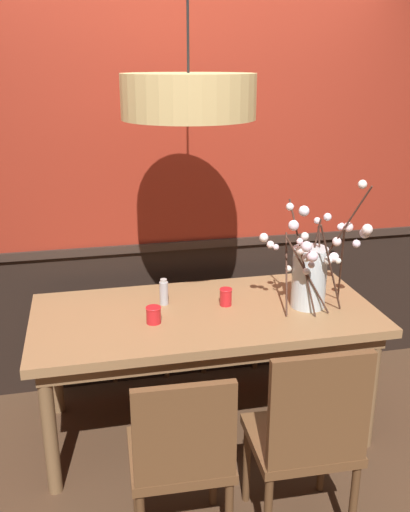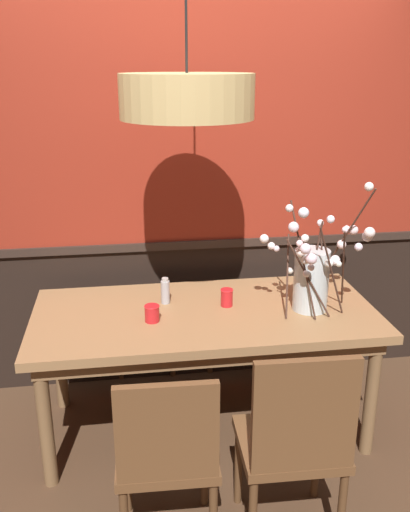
{
  "view_description": "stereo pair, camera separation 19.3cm",
  "coord_description": "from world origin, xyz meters",
  "px_view_note": "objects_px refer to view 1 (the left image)",
  "views": [
    {
      "loc": [
        -0.6,
        -2.72,
        2.03
      ],
      "look_at": [
        0.0,
        0.0,
        1.06
      ],
      "focal_mm": 39.41,
      "sensor_mm": 36.0,
      "label": 1
    },
    {
      "loc": [
        -0.41,
        -2.76,
        2.03
      ],
      "look_at": [
        0.0,
        0.0,
        1.06
      ],
      "focal_mm": 39.41,
      "sensor_mm": 36.0,
      "label": 2
    }
  ],
  "objects_px": {
    "chair_far_side_right": "(224,287)",
    "candle_holder_nearer_center": "(154,315)",
    "chair_near_side_right": "(308,434)",
    "condiment_bottle": "(164,292)",
    "chair_near_side_left": "(181,453)",
    "candle_holder_nearer_edge": "(226,297)",
    "chair_far_side_left": "(137,294)",
    "pendant_lamp": "(188,96)",
    "dining_table": "(205,325)",
    "vase_with_blossoms": "(311,273)"
  },
  "relations": [
    {
      "from": "vase_with_blossoms",
      "to": "candle_holder_nearer_edge",
      "type": "relative_size",
      "value": 6.88
    },
    {
      "from": "chair_far_side_left",
      "to": "pendant_lamp",
      "type": "relative_size",
      "value": 0.9
    },
    {
      "from": "chair_near_side_left",
      "to": "candle_holder_nearer_edge",
      "type": "distance_m",
      "value": 1.02
    },
    {
      "from": "chair_far_side_right",
      "to": "pendant_lamp",
      "type": "bearing_deg",
      "value": -114.33
    },
    {
      "from": "candle_holder_nearer_edge",
      "to": "pendant_lamp",
      "type": "xyz_separation_m",
      "value": [
        -0.23,
        -0.14,
        1.08
      ]
    },
    {
      "from": "dining_table",
      "to": "condiment_bottle",
      "type": "relative_size",
      "value": 12.39
    },
    {
      "from": "chair_far_side_left",
      "to": "pendant_lamp",
      "type": "height_order",
      "value": "pendant_lamp"
    },
    {
      "from": "chair_near_side_right",
      "to": "chair_far_side_left",
      "type": "height_order",
      "value": "chair_near_side_right"
    },
    {
      "from": "candle_holder_nearer_edge",
      "to": "chair_far_side_right",
      "type": "bearing_deg",
      "value": 76.26
    },
    {
      "from": "dining_table",
      "to": "candle_holder_nearer_edge",
      "type": "xyz_separation_m",
      "value": [
        0.13,
        0.05,
        0.13
      ]
    },
    {
      "from": "chair_near_side_left",
      "to": "vase_with_blossoms",
      "type": "xyz_separation_m",
      "value": [
        0.86,
        0.77,
        0.44
      ]
    },
    {
      "from": "candle_holder_nearer_edge",
      "to": "pendant_lamp",
      "type": "distance_m",
      "value": 1.11
    },
    {
      "from": "candle_holder_nearer_edge",
      "to": "pendant_lamp",
      "type": "bearing_deg",
      "value": -148.04
    },
    {
      "from": "dining_table",
      "to": "chair_far_side_right",
      "type": "xyz_separation_m",
      "value": [
        0.32,
        0.83,
        -0.14
      ]
    },
    {
      "from": "chair_far_side_left",
      "to": "pendant_lamp",
      "type": "distance_m",
      "value": 1.65
    },
    {
      "from": "chair_far_side_right",
      "to": "pendant_lamp",
      "type": "relative_size",
      "value": 0.91
    },
    {
      "from": "chair_far_side_left",
      "to": "candle_holder_nearer_center",
      "type": "relative_size",
      "value": 10.56
    },
    {
      "from": "condiment_bottle",
      "to": "pendant_lamp",
      "type": "bearing_deg",
      "value": -65.2
    },
    {
      "from": "dining_table",
      "to": "condiment_bottle",
      "type": "height_order",
      "value": "condiment_bottle"
    },
    {
      "from": "pendant_lamp",
      "to": "chair_near_side_right",
      "type": "bearing_deg",
      "value": -65.75
    },
    {
      "from": "candle_holder_nearer_edge",
      "to": "dining_table",
      "type": "bearing_deg",
      "value": -158.96
    },
    {
      "from": "chair_far_side_right",
      "to": "vase_with_blossoms",
      "type": "bearing_deg",
      "value": -74.1
    },
    {
      "from": "chair_far_side_right",
      "to": "candle_holder_nearer_edge",
      "type": "bearing_deg",
      "value": -103.74
    },
    {
      "from": "chair_near_side_right",
      "to": "pendant_lamp",
      "type": "bearing_deg",
      "value": 114.25
    },
    {
      "from": "dining_table",
      "to": "pendant_lamp",
      "type": "xyz_separation_m",
      "value": [
        -0.1,
        -0.09,
        1.22
      ]
    },
    {
      "from": "vase_with_blossoms",
      "to": "candle_holder_nearer_edge",
      "type": "bearing_deg",
      "value": 165.59
    },
    {
      "from": "chair_near_side_left",
      "to": "pendant_lamp",
      "type": "distance_m",
      "value": 1.57
    },
    {
      "from": "chair_near_side_left",
      "to": "condiment_bottle",
      "type": "xyz_separation_m",
      "value": [
        0.08,
        0.97,
        0.31
      ]
    },
    {
      "from": "candle_holder_nearer_edge",
      "to": "candle_holder_nearer_center",
      "type": "bearing_deg",
      "value": -161.95
    },
    {
      "from": "chair_near_side_right",
      "to": "condiment_bottle",
      "type": "height_order",
      "value": "chair_near_side_right"
    },
    {
      "from": "chair_near_side_left",
      "to": "candle_holder_nearer_center",
      "type": "bearing_deg",
      "value": 90.68
    },
    {
      "from": "chair_near_side_right",
      "to": "vase_with_blossoms",
      "type": "bearing_deg",
      "value": 68.0
    },
    {
      "from": "chair_near_side_left",
      "to": "condiment_bottle",
      "type": "bearing_deg",
      "value": 85.34
    },
    {
      "from": "vase_with_blossoms",
      "to": "candle_holder_nearer_edge",
      "type": "height_order",
      "value": "vase_with_blossoms"
    },
    {
      "from": "chair_far_side_right",
      "to": "chair_near_side_left",
      "type": "relative_size",
      "value": 1.07
    },
    {
      "from": "chair_near_side_right",
      "to": "chair_far_side_left",
      "type": "bearing_deg",
      "value": 107.82
    },
    {
      "from": "candle_holder_nearer_center",
      "to": "candle_holder_nearer_edge",
      "type": "distance_m",
      "value": 0.44
    },
    {
      "from": "chair_far_side_right",
      "to": "chair_near_side_left",
      "type": "distance_m",
      "value": 1.77
    },
    {
      "from": "chair_near_side_right",
      "to": "vase_with_blossoms",
      "type": "relative_size",
      "value": 1.43
    },
    {
      "from": "chair_far_side_left",
      "to": "vase_with_blossoms",
      "type": "xyz_separation_m",
      "value": [
        0.87,
        -0.9,
        0.42
      ]
    },
    {
      "from": "vase_with_blossoms",
      "to": "pendant_lamp",
      "type": "height_order",
      "value": "pendant_lamp"
    },
    {
      "from": "chair_near_side_left",
      "to": "vase_with_blossoms",
      "type": "height_order",
      "value": "vase_with_blossoms"
    },
    {
      "from": "chair_near_side_right",
      "to": "dining_table",
      "type": "bearing_deg",
      "value": 106.18
    },
    {
      "from": "chair_far_side_right",
      "to": "candle_holder_nearer_center",
      "type": "distance_m",
      "value": 1.14
    },
    {
      "from": "vase_with_blossoms",
      "to": "condiment_bottle",
      "type": "bearing_deg",
      "value": 165.47
    },
    {
      "from": "condiment_bottle",
      "to": "chair_far_side_left",
      "type": "bearing_deg",
      "value": 97.52
    },
    {
      "from": "chair_near_side_right",
      "to": "condiment_bottle",
      "type": "relative_size",
      "value": 6.46
    },
    {
      "from": "chair_near_side_left",
      "to": "candle_holder_nearer_center",
      "type": "xyz_separation_m",
      "value": [
        -0.01,
        0.75,
        0.29
      ]
    },
    {
      "from": "chair_near_side_right",
      "to": "vase_with_blossoms",
      "type": "xyz_separation_m",
      "value": [
        0.33,
        0.8,
        0.4
      ]
    },
    {
      "from": "chair_near_side_right",
      "to": "chair_far_side_right",
      "type": "distance_m",
      "value": 1.71
    }
  ]
}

